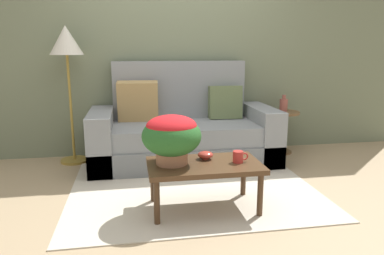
{
  "coord_description": "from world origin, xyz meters",
  "views": [
    {
      "loc": [
        -0.56,
        -3.19,
        1.31
      ],
      "look_at": [
        0.02,
        0.16,
        0.56
      ],
      "focal_mm": 33.43,
      "sensor_mm": 36.0,
      "label": 1
    }
  ],
  "objects_px": {
    "potted_plant": "(172,135)",
    "coffee_mug": "(238,157)",
    "coffee_table": "(204,169)",
    "floor_lamp": "(67,50)",
    "side_table": "(283,124)",
    "table_vase": "(284,105)",
    "snack_bowl": "(205,155)",
    "couch": "(183,133)"
  },
  "relations": [
    {
      "from": "snack_bowl",
      "to": "floor_lamp",
      "type": "bearing_deg",
      "value": 132.19
    },
    {
      "from": "coffee_mug",
      "to": "floor_lamp",
      "type": "bearing_deg",
      "value": 134.65
    },
    {
      "from": "floor_lamp",
      "to": "coffee_mug",
      "type": "xyz_separation_m",
      "value": [
        1.54,
        -1.55,
        -0.85
      ]
    },
    {
      "from": "potted_plant",
      "to": "coffee_table",
      "type": "bearing_deg",
      "value": -7.13
    },
    {
      "from": "potted_plant",
      "to": "snack_bowl",
      "type": "xyz_separation_m",
      "value": [
        0.29,
        0.07,
        -0.2
      ]
    },
    {
      "from": "couch",
      "to": "side_table",
      "type": "relative_size",
      "value": 3.92
    },
    {
      "from": "coffee_table",
      "to": "floor_lamp",
      "type": "height_order",
      "value": "floor_lamp"
    },
    {
      "from": "side_table",
      "to": "coffee_mug",
      "type": "distance_m",
      "value": 1.82
    },
    {
      "from": "couch",
      "to": "table_vase",
      "type": "bearing_deg",
      "value": 6.31
    },
    {
      "from": "side_table",
      "to": "snack_bowl",
      "type": "bearing_deg",
      "value": -133.69
    },
    {
      "from": "snack_bowl",
      "to": "side_table",
      "type": "bearing_deg",
      "value": 46.31
    },
    {
      "from": "potted_plant",
      "to": "coffee_mug",
      "type": "bearing_deg",
      "value": -6.47
    },
    {
      "from": "couch",
      "to": "potted_plant",
      "type": "height_order",
      "value": "couch"
    },
    {
      "from": "coffee_table",
      "to": "coffee_mug",
      "type": "distance_m",
      "value": 0.3
    },
    {
      "from": "side_table",
      "to": "snack_bowl",
      "type": "relative_size",
      "value": 4.13
    },
    {
      "from": "coffee_table",
      "to": "snack_bowl",
      "type": "height_order",
      "value": "snack_bowl"
    },
    {
      "from": "couch",
      "to": "floor_lamp",
      "type": "height_order",
      "value": "floor_lamp"
    },
    {
      "from": "snack_bowl",
      "to": "table_vase",
      "type": "xyz_separation_m",
      "value": [
        1.3,
        1.37,
        0.19
      ]
    },
    {
      "from": "couch",
      "to": "table_vase",
      "type": "relative_size",
      "value": 10.27
    },
    {
      "from": "floor_lamp",
      "to": "couch",
      "type": "bearing_deg",
      "value": -8.61
    },
    {
      "from": "couch",
      "to": "snack_bowl",
      "type": "height_order",
      "value": "couch"
    },
    {
      "from": "floor_lamp",
      "to": "coffee_mug",
      "type": "distance_m",
      "value": 2.35
    },
    {
      "from": "coffee_table",
      "to": "side_table",
      "type": "height_order",
      "value": "side_table"
    },
    {
      "from": "couch",
      "to": "floor_lamp",
      "type": "xyz_separation_m",
      "value": [
        -1.28,
        0.19,
        0.96
      ]
    },
    {
      "from": "side_table",
      "to": "floor_lamp",
      "type": "xyz_separation_m",
      "value": [
        -2.58,
        0.07,
        0.93
      ]
    },
    {
      "from": "side_table",
      "to": "coffee_mug",
      "type": "bearing_deg",
      "value": -125.09
    },
    {
      "from": "couch",
      "to": "table_vase",
      "type": "height_order",
      "value": "couch"
    },
    {
      "from": "snack_bowl",
      "to": "table_vase",
      "type": "distance_m",
      "value": 1.9
    },
    {
      "from": "floor_lamp",
      "to": "snack_bowl",
      "type": "bearing_deg",
      "value": -47.81
    },
    {
      "from": "couch",
      "to": "potted_plant",
      "type": "bearing_deg",
      "value": -102.35
    },
    {
      "from": "coffee_table",
      "to": "side_table",
      "type": "relative_size",
      "value": 1.71
    },
    {
      "from": "couch",
      "to": "floor_lamp",
      "type": "distance_m",
      "value": 1.61
    },
    {
      "from": "side_table",
      "to": "table_vase",
      "type": "xyz_separation_m",
      "value": [
        0.01,
        0.02,
        0.25
      ]
    },
    {
      "from": "side_table",
      "to": "couch",
      "type": "bearing_deg",
      "value": -174.46
    },
    {
      "from": "side_table",
      "to": "floor_lamp",
      "type": "relative_size",
      "value": 0.35
    },
    {
      "from": "floor_lamp",
      "to": "table_vase",
      "type": "relative_size",
      "value": 7.59
    },
    {
      "from": "coffee_mug",
      "to": "potted_plant",
      "type": "bearing_deg",
      "value": 173.53
    },
    {
      "from": "table_vase",
      "to": "couch",
      "type": "bearing_deg",
      "value": -173.69
    },
    {
      "from": "coffee_mug",
      "to": "table_vase",
      "type": "height_order",
      "value": "table_vase"
    },
    {
      "from": "side_table",
      "to": "table_vase",
      "type": "height_order",
      "value": "table_vase"
    },
    {
      "from": "floor_lamp",
      "to": "snack_bowl",
      "type": "relative_size",
      "value": 11.94
    },
    {
      "from": "couch",
      "to": "table_vase",
      "type": "xyz_separation_m",
      "value": [
        1.31,
        0.14,
        0.28
      ]
    }
  ]
}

